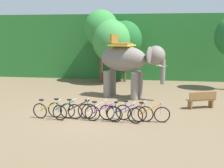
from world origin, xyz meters
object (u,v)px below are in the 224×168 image
at_px(bike_blue, 124,114).
at_px(tree_center_right, 101,29).
at_px(bike_pink, 134,112).
at_px(bike_black, 78,110).
at_px(elephant, 128,61).
at_px(bike_purple, 103,113).
at_px(bike_yellow, 50,111).
at_px(bike_orange, 150,114).
at_px(bike_white, 96,111).
at_px(tree_center, 125,40).
at_px(bike_teal, 65,110).
at_px(wooden_bench, 202,99).
at_px(tree_far_right, 111,41).

bearing_deg(bike_blue, tree_center_right, 105.79).
distance_m(bike_blue, bike_pink, 0.51).
relative_size(bike_black, bike_blue, 1.02).
relative_size(elephant, bike_purple, 2.47).
xyz_separation_m(bike_yellow, bike_blue, (3.37, 0.05, 0.00)).
relative_size(bike_blue, bike_orange, 0.98).
distance_m(elephant, bike_white, 5.04).
height_order(tree_center, bike_pink, tree_center).
height_order(tree_center_right, bike_pink, tree_center_right).
bearing_deg(bike_teal, tree_center_right, 90.70).
height_order(tree_center, bike_black, tree_center).
height_order(bike_yellow, bike_pink, same).
bearing_deg(bike_orange, elephant, 106.70).
height_order(bike_teal, wooden_bench, bike_teal).
height_order(tree_far_right, bike_blue, tree_far_right).
bearing_deg(tree_far_right, elephant, -69.48).
xyz_separation_m(bike_yellow, bike_black, (1.24, 0.30, 0.00)).
relative_size(bike_black, bike_orange, 1.00).
relative_size(elephant, bike_blue, 2.52).
bearing_deg(bike_pink, tree_far_right, 104.71).
bearing_deg(bike_teal, bike_white, 1.79).
relative_size(bike_teal, wooden_bench, 1.10).
relative_size(bike_yellow, bike_black, 0.99).
height_order(bike_yellow, bike_white, same).
bearing_deg(bike_teal, bike_purple, -7.13).
bearing_deg(wooden_bench, tree_center, 122.15).
relative_size(tree_center_right, wooden_bench, 3.64).
bearing_deg(bike_white, tree_far_right, 94.12).
xyz_separation_m(tree_center, bike_yellow, (-2.32, -10.52, -2.92)).
relative_size(tree_far_right, tree_center, 1.01).
xyz_separation_m(bike_yellow, bike_teal, (0.63, 0.25, 0.00)).
distance_m(tree_center_right, elephant, 6.21).
xyz_separation_m(bike_pink, wooden_bench, (3.29, 2.61, 0.09)).
xyz_separation_m(tree_center, bike_teal, (-1.70, -10.27, -2.92)).
relative_size(tree_center_right, bike_purple, 3.29).
relative_size(bike_black, bike_pink, 1.00).
bearing_deg(tree_center_right, wooden_bench, -47.71).
bearing_deg(bike_teal, bike_orange, -0.21).
bearing_deg(tree_center, tree_far_right, -129.77).
xyz_separation_m(elephant, bike_orange, (1.39, -4.64, -1.82)).
xyz_separation_m(bike_teal, wooden_bench, (6.46, 2.70, 0.09)).
relative_size(tree_center_right, tree_far_right, 1.16).
xyz_separation_m(tree_center_right, bike_purple, (1.95, -10.16, -3.76)).
height_order(tree_center_right, bike_teal, tree_center_right).
distance_m(tree_far_right, bike_teal, 9.64).
height_order(elephant, bike_blue, elephant).
distance_m(bike_black, bike_pink, 2.55).
xyz_separation_m(tree_center_right, bike_black, (0.74, -9.87, -3.76)).
distance_m(tree_center, wooden_bench, 9.38).
height_order(bike_black, wooden_bench, bike_black).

